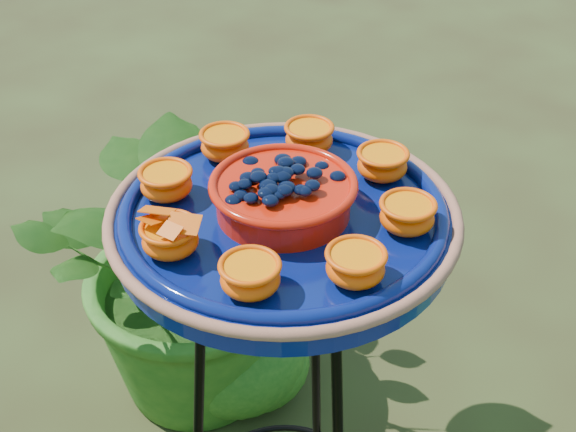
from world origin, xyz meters
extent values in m
torus|color=black|center=(-0.08, 0.12, 0.95)|extent=(0.34, 0.34, 0.02)
cylinder|color=black|center=(-0.12, 0.27, 0.47)|extent=(0.04, 0.09, 0.95)
cylinder|color=#071356|center=(-0.08, 0.12, 0.98)|extent=(0.59, 0.59, 0.04)
torus|color=#A9654C|center=(-0.08, 0.12, 1.00)|extent=(0.51, 0.51, 0.02)
torus|color=#071356|center=(-0.08, 0.12, 1.00)|extent=(0.47, 0.47, 0.02)
cylinder|color=red|center=(-0.08, 0.12, 1.02)|extent=(0.23, 0.23, 0.05)
torus|color=red|center=(-0.08, 0.12, 1.05)|extent=(0.21, 0.21, 0.01)
ellipsoid|color=black|center=(-0.08, 0.12, 1.05)|extent=(0.17, 0.17, 0.03)
ellipsoid|color=#FF4402|center=(0.08, 0.19, 1.02)|extent=(0.08, 0.08, 0.04)
cylinder|color=orange|center=(0.08, 0.19, 1.04)|extent=(0.07, 0.07, 0.01)
ellipsoid|color=#FF4402|center=(-0.02, 0.28, 1.02)|extent=(0.08, 0.08, 0.04)
cylinder|color=orange|center=(-0.02, 0.28, 1.04)|extent=(0.07, 0.07, 0.01)
ellipsoid|color=#FF4402|center=(-0.15, 0.27, 1.02)|extent=(0.08, 0.08, 0.04)
cylinder|color=orange|center=(-0.15, 0.27, 1.04)|extent=(0.07, 0.07, 0.01)
ellipsoid|color=#FF4402|center=(-0.24, 0.18, 1.02)|extent=(0.08, 0.08, 0.04)
cylinder|color=orange|center=(-0.24, 0.18, 1.04)|extent=(0.07, 0.07, 0.01)
ellipsoid|color=#FF4402|center=(-0.24, 0.04, 1.02)|extent=(0.08, 0.08, 0.04)
cylinder|color=orange|center=(-0.24, 0.04, 1.04)|extent=(0.07, 0.07, 0.01)
ellipsoid|color=#FF4402|center=(-0.14, -0.05, 1.02)|extent=(0.08, 0.08, 0.04)
cylinder|color=orange|center=(-0.14, -0.05, 1.04)|extent=(0.07, 0.07, 0.01)
ellipsoid|color=#FF4402|center=(-0.01, -0.04, 1.02)|extent=(0.08, 0.08, 0.04)
cylinder|color=orange|center=(-0.01, -0.04, 1.04)|extent=(0.07, 0.07, 0.01)
ellipsoid|color=#FF4402|center=(0.08, 0.06, 1.02)|extent=(0.08, 0.08, 0.04)
cylinder|color=orange|center=(0.08, 0.06, 1.04)|extent=(0.07, 0.07, 0.01)
cylinder|color=black|center=(-0.14, -0.05, 1.05)|extent=(0.02, 0.03, 0.00)
cube|color=#F76804|center=(-0.16, -0.04, 1.06)|extent=(0.05, 0.05, 0.01)
cube|color=#F76804|center=(-0.12, -0.04, 1.06)|extent=(0.05, 0.05, 0.01)
imported|color=#1F5216|center=(-0.62, 0.48, 0.45)|extent=(1.04, 1.06, 0.89)
camera|label=1|loc=(0.49, -0.61, 1.66)|focal=50.00mm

